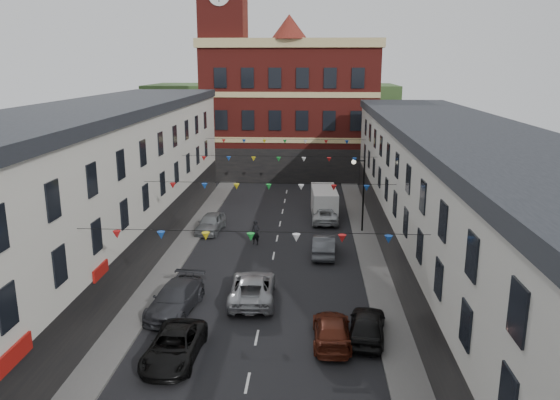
% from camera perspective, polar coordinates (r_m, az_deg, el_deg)
% --- Properties ---
extents(ground, '(160.00, 160.00, 0.00)m').
position_cam_1_polar(ground, '(31.78, -1.71, -10.77)').
color(ground, black).
rests_on(ground, ground).
extents(pavement_left, '(1.80, 64.00, 0.15)m').
position_cam_1_polar(pavement_left, '(34.80, -12.94, -8.73)').
color(pavement_left, '#605E5B').
rests_on(pavement_left, ground).
extents(pavement_right, '(1.80, 64.00, 0.15)m').
position_cam_1_polar(pavement_right, '(33.74, 10.51, -9.34)').
color(pavement_right, '#605E5B').
rests_on(pavement_right, ground).
extents(terrace_left, '(8.40, 56.00, 10.70)m').
position_cam_1_polar(terrace_left, '(33.98, -21.83, -0.57)').
color(terrace_left, silver).
rests_on(terrace_left, ground).
extents(terrace_right, '(8.40, 56.00, 9.70)m').
position_cam_1_polar(terrace_right, '(32.24, 19.75, -2.06)').
color(terrace_right, '#B3B0A7').
rests_on(terrace_right, ground).
extents(civic_building, '(20.60, 13.30, 18.50)m').
position_cam_1_polar(civic_building, '(66.92, 1.12, 9.62)').
color(civic_building, maroon).
rests_on(civic_building, ground).
extents(clock_tower, '(5.60, 5.60, 30.00)m').
position_cam_1_polar(clock_tower, '(64.53, -5.88, 15.43)').
color(clock_tower, maroon).
rests_on(clock_tower, ground).
extents(distant_hill, '(40.00, 14.00, 10.00)m').
position_cam_1_polar(distant_hill, '(91.34, -0.82, 8.85)').
color(distant_hill, '#2D4A22').
rests_on(distant_hill, ground).
extents(street_lamp, '(1.10, 0.36, 6.00)m').
position_cam_1_polar(street_lamp, '(43.93, 8.42, 1.52)').
color(street_lamp, black).
rests_on(street_lamp, ground).
extents(car_left_c, '(2.42, 4.97, 1.36)m').
position_cam_1_polar(car_left_c, '(26.50, -11.01, -14.78)').
color(car_left_c, black).
rests_on(car_left_c, ground).
extents(car_left_d, '(2.77, 5.47, 1.52)m').
position_cam_1_polar(car_left_d, '(31.10, -10.88, -10.08)').
color(car_left_d, '#37383E').
rests_on(car_left_d, ground).
extents(car_left_e, '(2.18, 4.55, 1.50)m').
position_cam_1_polar(car_left_e, '(44.73, -7.25, -2.39)').
color(car_left_e, gray).
rests_on(car_left_e, ground).
extents(car_right_c, '(1.84, 4.52, 1.31)m').
position_cam_1_polar(car_right_c, '(27.61, 5.42, -13.38)').
color(car_right_c, '#5A2012').
rests_on(car_right_c, ground).
extents(car_right_d, '(2.31, 4.52, 1.47)m').
position_cam_1_polar(car_right_d, '(28.12, 9.10, -12.77)').
color(car_right_d, black).
rests_on(car_right_d, ground).
extents(car_right_e, '(1.77, 4.57, 1.49)m').
position_cam_1_polar(car_right_e, '(39.19, 4.63, -4.73)').
color(car_right_e, '#4B4E52').
rests_on(car_right_e, ground).
extents(car_right_f, '(2.26, 4.87, 1.35)m').
position_cam_1_polar(car_right_f, '(47.27, 4.74, -1.51)').
color(car_right_f, '#BABCBF').
rests_on(car_right_f, ground).
extents(moving_car, '(2.78, 5.61, 1.53)m').
position_cam_1_polar(moving_car, '(31.96, -2.89, -9.14)').
color(moving_car, '#A5A7AC').
rests_on(moving_car, ground).
extents(white_van, '(2.40, 5.62, 2.44)m').
position_cam_1_polar(white_van, '(49.22, 4.63, -0.22)').
color(white_van, silver).
rests_on(white_van, ground).
extents(pedestrian, '(0.81, 0.68, 1.90)m').
position_cam_1_polar(pedestrian, '(41.28, -2.57, -3.42)').
color(pedestrian, black).
rests_on(pedestrian, ground).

